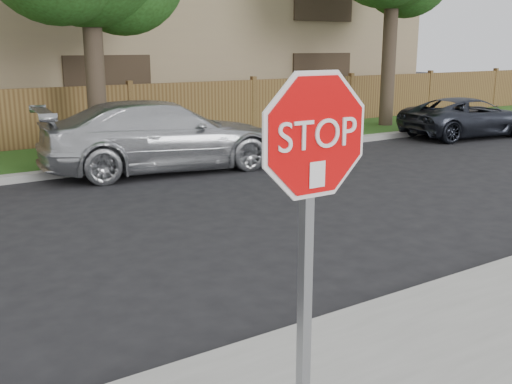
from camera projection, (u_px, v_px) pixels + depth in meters
ground at (205, 363)px, 5.11m from camera, size 90.00×90.00×0.00m
far_curb at (3, 180)px, 11.68m from camera, size 70.00×0.30×0.15m
stop_sign at (312, 190)px, 3.43m from camera, size 1.01×0.13×2.55m
sedan_right at (163, 136)px, 12.78m from camera, size 5.41×2.81×1.50m
sedan_far_right at (468, 117)px, 17.56m from camera, size 4.35×2.47×1.14m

